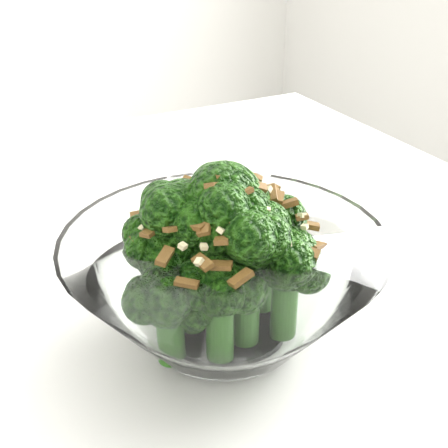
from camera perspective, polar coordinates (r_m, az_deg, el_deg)
broccoli_dish at (r=0.42m, az=-0.06°, el=-4.86°), size 0.22×0.22×0.14m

